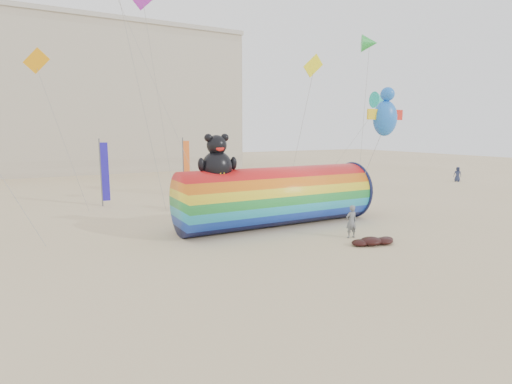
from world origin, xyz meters
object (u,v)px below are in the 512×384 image
windsock_assembly (276,195)px  hotel_building (19,97)px  fabric_bundle (373,241)px  kite_handler (351,222)px

windsock_assembly → hotel_building: bearing=108.7°
windsock_assembly → fabric_bundle: 6.62m
hotel_building → fabric_bundle: hotel_building is taller
hotel_building → windsock_assembly: size_ratio=4.87×
hotel_building → kite_handler: bearing=-70.7°
hotel_building → windsock_assembly: 46.34m
windsock_assembly → fabric_bundle: bearing=-69.7°
windsock_assembly → fabric_bundle: windsock_assembly is taller
fabric_bundle → kite_handler: bearing=96.0°
hotel_building → fabric_bundle: (16.83, -49.16, -10.14)m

